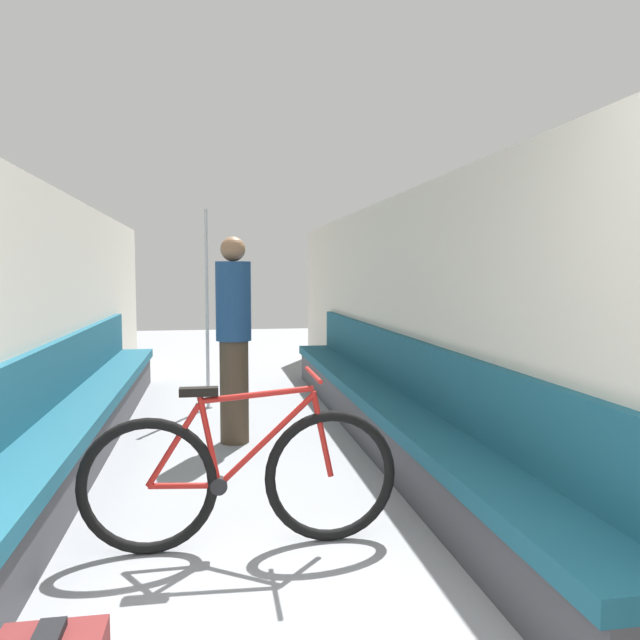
% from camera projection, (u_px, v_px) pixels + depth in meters
% --- Properties ---
extents(wall_left, '(0.10, 11.10, 2.16)m').
position_uv_depth(wall_left, '(43.00, 322.00, 4.84)').
color(wall_left, beige).
rests_on(wall_left, ground).
extents(wall_right, '(0.10, 11.10, 2.16)m').
position_uv_depth(wall_right, '(411.00, 317.00, 5.34)').
color(wall_right, beige).
rests_on(wall_right, ground).
extents(bench_seat_row_left, '(0.46, 6.81, 0.92)m').
position_uv_depth(bench_seat_row_left, '(79.00, 420.00, 4.90)').
color(bench_seat_row_left, '#3D3D42').
rests_on(bench_seat_row_left, ground).
extents(bench_seat_row_right, '(0.46, 6.81, 0.92)m').
position_uv_depth(bench_seat_row_right, '(384.00, 408.00, 5.32)').
color(bench_seat_row_right, '#3D3D42').
rests_on(bench_seat_row_right, ground).
extents(bicycle, '(1.68, 0.46, 0.93)m').
position_uv_depth(bicycle, '(241.00, 477.00, 3.30)').
color(bicycle, black).
rests_on(bicycle, ground).
extents(grab_pole_near, '(0.08, 0.08, 2.14)m').
position_uv_depth(grab_pole_near, '(207.00, 312.00, 6.66)').
color(grab_pole_near, gray).
rests_on(grab_pole_near, ground).
extents(passenger_standing, '(0.30, 0.30, 1.77)m').
position_uv_depth(passenger_standing, '(234.00, 337.00, 5.31)').
color(passenger_standing, '#473828').
rests_on(passenger_standing, ground).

